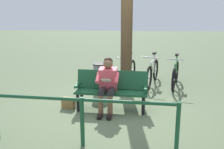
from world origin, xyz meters
TOP-DOWN VIEW (x-y plane):
  - ground_plane at (0.00, 0.00)m, footprint 40.00×40.00m
  - bench at (-0.10, 0.03)m, footprint 1.63×0.60m
  - person_reading at (-0.02, 0.19)m, footprint 0.51×0.79m
  - handbag at (0.89, 0.04)m, footprint 0.33×0.21m
  - tree_trunk at (-0.41, -1.35)m, footprint 0.31×0.31m
  - litter_bin at (0.27, -1.07)m, footprint 0.38×0.38m
  - bicycle_orange at (-1.82, -1.85)m, footprint 0.57×1.64m
  - bicycle_purple at (-1.19, -2.06)m, footprint 0.60×1.64m
  - bicycle_blue at (-0.46, -1.93)m, footprint 0.58×1.64m
  - railing_fence at (0.27, 1.73)m, footprint 3.13×0.32m

SIDE VIEW (x-z plane):
  - ground_plane at x=0.00m, z-range 0.00..0.00m
  - handbag at x=0.89m, z-range 0.00..0.24m
  - bicycle_orange at x=-1.82m, z-range -0.11..0.83m
  - bicycle_purple at x=-1.19m, z-range -0.11..0.83m
  - bicycle_blue at x=-0.46m, z-range -0.11..0.83m
  - litter_bin at x=0.27m, z-range 0.00..0.82m
  - bench at x=-0.10m, z-range 0.07..0.94m
  - railing_fence at x=0.27m, z-range 0.17..1.02m
  - person_reading at x=-0.02m, z-range 0.06..1.27m
  - tree_trunk at x=-0.41m, z-range 0.00..3.60m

